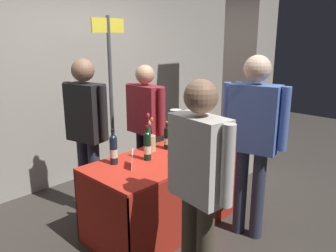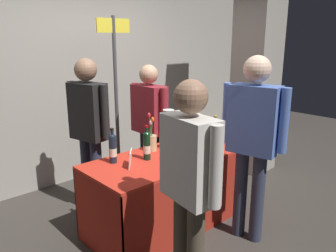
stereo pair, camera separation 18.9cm
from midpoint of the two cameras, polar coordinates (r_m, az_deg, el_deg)
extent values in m
plane|color=#38332D|center=(3.61, 1.56, -16.14)|extent=(12.00, 12.00, 0.00)
cube|color=#9E998E|center=(4.53, -13.98, 7.92)|extent=(7.82, 0.12, 2.69)
cube|color=gray|center=(4.83, 16.00, 10.48)|extent=(0.50, 0.50, 3.07)
cube|color=red|center=(3.29, 1.65, -5.28)|extent=(1.64, 0.75, 0.02)
cube|color=#A32519|center=(3.21, 6.33, -13.10)|extent=(1.64, 0.01, 0.71)
cube|color=#A32519|center=(3.69, -2.47, -9.20)|extent=(1.64, 0.01, 0.71)
cube|color=#A32519|center=(2.99, -10.08, -15.52)|extent=(0.01, 0.75, 0.71)
cube|color=#A32519|center=(4.00, 10.06, -7.42)|extent=(0.01, 0.75, 0.71)
cylinder|color=black|center=(3.70, 7.34, -1.20)|extent=(0.08, 0.08, 0.21)
sphere|color=black|center=(3.67, 7.39, 0.37)|extent=(0.07, 0.07, 0.07)
cylinder|color=black|center=(3.66, 7.42, 1.05)|extent=(0.03, 0.03, 0.09)
cylinder|color=black|center=(3.65, 7.44, 1.86)|extent=(0.03, 0.03, 0.02)
cylinder|color=beige|center=(3.71, 7.33, -1.45)|extent=(0.08, 0.08, 0.07)
cylinder|color=black|center=(3.15, -1.91, -3.65)|extent=(0.07, 0.07, 0.24)
sphere|color=black|center=(3.11, -1.92, -1.53)|extent=(0.07, 0.07, 0.07)
cylinder|color=black|center=(3.10, -1.93, -0.89)|extent=(0.03, 0.03, 0.07)
cylinder|color=maroon|center=(3.09, -1.94, -0.08)|extent=(0.03, 0.03, 0.02)
cylinder|color=beige|center=(3.16, -1.90, -3.98)|extent=(0.07, 0.07, 0.08)
cylinder|color=#192333|center=(3.49, 4.47, -1.89)|extent=(0.07, 0.07, 0.23)
sphere|color=#192333|center=(3.46, 4.50, -0.04)|extent=(0.07, 0.07, 0.07)
cylinder|color=#192333|center=(3.45, 4.52, 0.50)|extent=(0.03, 0.03, 0.07)
cylinder|color=maroon|center=(3.44, 4.53, 1.19)|extent=(0.03, 0.03, 0.02)
cylinder|color=beige|center=(3.50, 4.46, -2.18)|extent=(0.07, 0.07, 0.07)
cylinder|color=black|center=(3.64, 9.42, -1.47)|extent=(0.07, 0.07, 0.22)
sphere|color=black|center=(3.61, 9.49, 0.21)|extent=(0.07, 0.07, 0.07)
cylinder|color=black|center=(3.60, 9.52, 0.85)|extent=(0.03, 0.03, 0.08)
cylinder|color=#B7932D|center=(3.59, 9.55, 1.62)|extent=(0.04, 0.04, 0.02)
cylinder|color=beige|center=(3.64, 9.40, -1.73)|extent=(0.07, 0.07, 0.07)
cylinder|color=black|center=(3.45, 1.71, -2.28)|extent=(0.08, 0.08, 0.21)
sphere|color=black|center=(3.43, 1.72, -0.63)|extent=(0.08, 0.08, 0.08)
cylinder|color=black|center=(3.42, 1.72, -0.08)|extent=(0.03, 0.03, 0.07)
cylinder|color=#B7932D|center=(3.41, 1.73, 0.63)|extent=(0.04, 0.04, 0.02)
cylinder|color=beige|center=(3.46, 1.70, -2.54)|extent=(0.08, 0.08, 0.07)
cylinder|color=#192333|center=(3.31, 9.01, -2.78)|extent=(0.07, 0.07, 0.26)
sphere|color=#192333|center=(3.28, 9.10, -0.65)|extent=(0.07, 0.07, 0.07)
cylinder|color=#192333|center=(3.27, 9.13, 0.08)|extent=(0.03, 0.03, 0.09)
cylinder|color=black|center=(3.25, 9.17, 0.97)|extent=(0.03, 0.03, 0.02)
cylinder|color=beige|center=(3.32, 8.99, -3.12)|extent=(0.08, 0.08, 0.08)
cylinder|color=#192333|center=(3.10, -7.65, -4.10)|extent=(0.07, 0.07, 0.24)
sphere|color=#192333|center=(3.06, -7.72, -1.95)|extent=(0.07, 0.07, 0.07)
cylinder|color=#192333|center=(3.05, -7.75, -1.34)|extent=(0.03, 0.03, 0.07)
cylinder|color=black|center=(3.04, -7.77, -0.56)|extent=(0.04, 0.04, 0.02)
cylinder|color=beige|center=(3.10, -7.63, -4.44)|extent=(0.07, 0.07, 0.08)
cylinder|color=silver|center=(3.21, 3.52, -5.55)|extent=(0.07, 0.07, 0.00)
cylinder|color=silver|center=(3.20, 3.53, -4.89)|extent=(0.01, 0.01, 0.08)
cone|color=silver|center=(3.18, 3.55, -3.67)|extent=(0.07, 0.07, 0.07)
cylinder|color=#590C19|center=(3.18, 3.55, -3.99)|extent=(0.04, 0.04, 0.02)
cylinder|color=tan|center=(3.41, -1.19, -2.91)|extent=(0.10, 0.10, 0.16)
cylinder|color=#38722D|center=(3.36, -1.24, -0.99)|extent=(0.05, 0.01, 0.24)
ellipsoid|color=#E05B1E|center=(3.34, -1.02, 1.11)|extent=(0.03, 0.03, 0.05)
cylinder|color=#38722D|center=(3.40, -1.46, -1.11)|extent=(0.02, 0.01, 0.21)
ellipsoid|color=pink|center=(3.38, -1.36, 0.63)|extent=(0.03, 0.03, 0.05)
cylinder|color=#38722D|center=(3.36, -1.32, -0.59)|extent=(0.03, 0.04, 0.29)
ellipsoid|color=red|center=(3.33, -1.64, 1.83)|extent=(0.03, 0.03, 0.05)
cylinder|color=#38722D|center=(3.39, -1.62, -1.18)|extent=(0.02, 0.04, 0.21)
ellipsoid|color=pink|center=(3.35, -1.39, 0.51)|extent=(0.03, 0.03, 0.05)
cube|color=silver|center=(3.00, -4.64, -5.58)|extent=(0.13, 0.15, 0.15)
cylinder|color=#2D3347|center=(3.78, -12.17, -7.92)|extent=(0.12, 0.12, 0.83)
cylinder|color=#2D3347|center=(3.68, -10.51, -8.49)|extent=(0.12, 0.12, 0.83)
cube|color=black|center=(3.52, -11.93, 2.45)|extent=(0.29, 0.43, 0.59)
sphere|color=#8C664C|center=(3.46, -12.31, 9.33)|extent=(0.23, 0.23, 0.23)
cylinder|color=black|center=(3.69, -14.54, 3.23)|extent=(0.08, 0.08, 0.54)
cylinder|color=black|center=(3.35, -9.10, 2.37)|extent=(0.08, 0.08, 0.54)
cylinder|color=black|center=(4.11, -2.52, -6.06)|extent=(0.12, 0.12, 0.78)
cylinder|color=black|center=(3.99, -0.96, -6.72)|extent=(0.12, 0.12, 0.78)
cube|color=maroon|center=(3.86, -1.83, 2.88)|extent=(0.22, 0.44, 0.55)
sphere|color=tan|center=(3.80, -1.88, 8.79)|extent=(0.21, 0.21, 0.21)
cylinder|color=maroon|center=(4.06, -4.23, 3.76)|extent=(0.08, 0.08, 0.51)
cylinder|color=maroon|center=(3.66, 0.82, 2.57)|extent=(0.08, 0.08, 0.51)
cylinder|color=#2D3347|center=(3.28, 16.61, -11.68)|extent=(0.12, 0.12, 0.86)
cylinder|color=#2D3347|center=(3.32, 13.83, -11.07)|extent=(0.12, 0.12, 0.86)
cube|color=#4C6BB7|center=(3.05, 16.14, 1.04)|extent=(0.30, 0.47, 0.61)
sphere|color=beige|center=(2.98, 16.74, 9.24)|extent=(0.24, 0.24, 0.24)
cylinder|color=#4C6BB7|center=(2.98, 20.88, 0.78)|extent=(0.08, 0.08, 0.56)
cylinder|color=#4C6BB7|center=(3.14, 11.69, 2.14)|extent=(0.08, 0.08, 0.56)
cylinder|color=#4C4233|center=(2.58, 4.55, -19.47)|extent=(0.12, 0.12, 0.80)
cube|color=beige|center=(2.21, 6.20, -5.60)|extent=(0.27, 0.44, 0.57)
sphere|color=#8C664C|center=(2.11, 6.51, 4.95)|extent=(0.22, 0.22, 0.22)
cylinder|color=beige|center=(2.04, 10.78, -6.97)|extent=(0.08, 0.08, 0.52)
cylinder|color=beige|center=(2.39, 2.35, -3.38)|extent=(0.08, 0.08, 0.52)
cylinder|color=#47474C|center=(4.12, -7.44, 3.42)|extent=(0.04, 0.04, 2.10)
cube|color=yellow|center=(4.04, -7.91, 16.58)|extent=(0.44, 0.02, 0.16)
camera|label=1|loc=(0.09, -88.31, 0.45)|focal=35.84mm
camera|label=2|loc=(0.09, 91.69, -0.45)|focal=35.84mm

